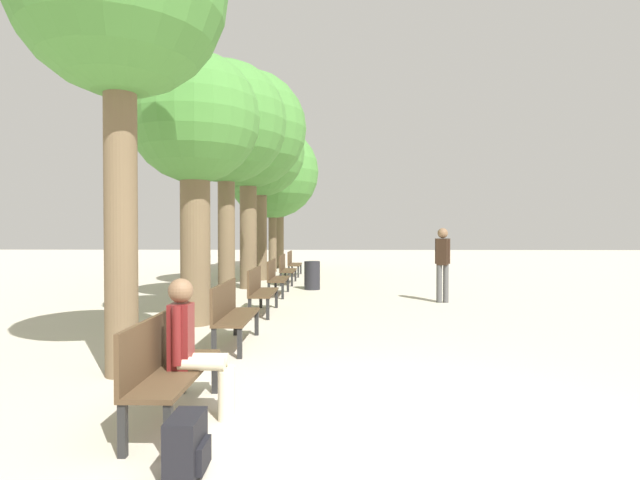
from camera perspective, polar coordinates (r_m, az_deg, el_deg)
The scene contains 17 objects.
ground_plane at distance 4.47m, azimuth 5.06°, elevation -20.97°, with size 80.00×80.00×0.00m, color beige.
bench_row_0 at distance 4.73m, azimuth -17.20°, elevation -13.04°, with size 0.43×1.56×0.92m.
bench_row_1 at distance 7.44m, azimuth -10.13°, elevation -7.86°, with size 0.43×1.56×0.92m.
bench_row_2 at distance 10.23m, azimuth -6.94°, elevation -5.42°, with size 0.43×1.56×0.92m.
bench_row_3 at distance 13.04m, azimuth -5.13°, elevation -4.02°, with size 0.43×1.56×0.92m.
bench_row_4 at distance 15.87m, azimuth -3.97°, elevation -3.12°, with size 0.43×1.56×0.92m.
bench_row_5 at distance 18.70m, azimuth -3.16°, elevation -2.49°, with size 0.43×1.56×0.92m.
tree_row_1 at distance 9.34m, azimuth -14.12°, elevation 12.58°, with size 2.31×2.31×4.84m.
tree_row_2 at distance 11.96m, azimuth -10.69°, elevation 12.85°, with size 2.80×2.80×5.58m.
tree_row_3 at distance 14.95m, azimuth -8.23°, elevation 12.21°, with size 3.39×3.39×6.33m.
tree_row_4 at distance 17.31m, azimuth -6.85°, elevation 9.77°, with size 3.03×3.03×5.88m.
tree_row_5 at distance 20.69m, azimuth -5.46°, elevation 7.68°, with size 3.77×3.77×5.97m.
tree_row_6 at distance 22.95m, azimuth -4.78°, elevation 6.82°, with size 3.27×3.27×5.67m.
person_seated at distance 4.70m, azimuth -14.27°, elevation -11.38°, with size 0.58×0.33×1.25m.
backpack at distance 3.79m, azimuth -14.99°, elevation -21.82°, with size 0.25×0.38×0.42m.
pedestrian_near at distance 11.99m, azimuth 13.83°, elevation -2.23°, with size 0.35×0.29×1.74m.
trash_bin at distance 14.29m, azimuth -0.91°, elevation -4.06°, with size 0.45×0.45×0.81m.
Camera 1 is at (-0.27, -4.13, 1.67)m, focal length 28.00 mm.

